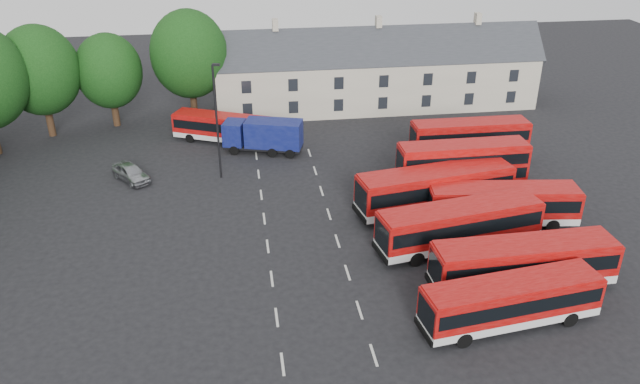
{
  "coord_description": "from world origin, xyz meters",
  "views": [
    {
      "loc": [
        -1.6,
        -35.57,
        23.45
      ],
      "look_at": [
        4.24,
        5.56,
        2.2
      ],
      "focal_mm": 35.0,
      "sensor_mm": 36.0,
      "label": 1
    }
  ],
  "objects_px": {
    "bus_row_a": "(511,299)",
    "silver_car": "(131,173)",
    "box_truck": "(264,135)",
    "lamppost": "(217,119)",
    "bus_dd_south": "(462,165)"
  },
  "relations": [
    {
      "from": "lamppost",
      "to": "bus_dd_south",
      "type": "bearing_deg",
      "value": -15.8
    },
    {
      "from": "bus_dd_south",
      "to": "silver_car",
      "type": "distance_m",
      "value": 27.8
    },
    {
      "from": "bus_row_a",
      "to": "silver_car",
      "type": "distance_m",
      "value": 33.18
    },
    {
      "from": "bus_dd_south",
      "to": "silver_car",
      "type": "bearing_deg",
      "value": 167.4
    },
    {
      "from": "bus_row_a",
      "to": "lamppost",
      "type": "relative_size",
      "value": 1.08
    },
    {
      "from": "silver_car",
      "to": "lamppost",
      "type": "bearing_deg",
      "value": -39.68
    },
    {
      "from": "bus_dd_south",
      "to": "lamppost",
      "type": "bearing_deg",
      "value": 164.03
    },
    {
      "from": "bus_dd_south",
      "to": "box_truck",
      "type": "height_order",
      "value": "bus_dd_south"
    },
    {
      "from": "bus_row_a",
      "to": "silver_car",
      "type": "xyz_separation_m",
      "value": [
        -24.11,
        22.78,
        -1.06
      ]
    },
    {
      "from": "bus_row_a",
      "to": "silver_car",
      "type": "relative_size",
      "value": 2.5
    },
    {
      "from": "bus_row_a",
      "to": "box_truck",
      "type": "bearing_deg",
      "value": 107.06
    },
    {
      "from": "bus_row_a",
      "to": "box_truck",
      "type": "xyz_separation_m",
      "value": [
        -12.43,
        27.25,
        -0.01
      ]
    },
    {
      "from": "bus_row_a",
      "to": "bus_dd_south",
      "type": "xyz_separation_m",
      "value": [
        2.99,
        16.8,
        0.65
      ]
    },
    {
      "from": "lamppost",
      "to": "bus_row_a",
      "type": "bearing_deg",
      "value": -53.53
    },
    {
      "from": "silver_car",
      "to": "lamppost",
      "type": "xyz_separation_m",
      "value": [
        7.61,
        -0.46,
        4.61
      ]
    }
  ]
}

